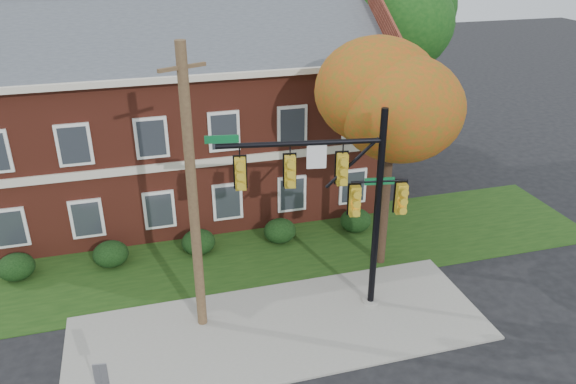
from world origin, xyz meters
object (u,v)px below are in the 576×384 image
object	(u,v)px
apartment_building	(177,103)
tree_right_rear	(398,20)
hedge_far_left	(16,267)
hedge_right	(280,231)
traffic_signal	(339,192)
utility_pole	(193,197)
tree_near_right	(400,103)
hedge_center	(198,242)
hedge_left	(111,254)
hedge_far_right	(356,220)

from	to	relation	value
apartment_building	tree_right_rear	xyz separation A→B (m)	(11.31, 0.86, 3.13)
hedge_far_left	hedge_right	bearing A→B (deg)	0.00
traffic_signal	tree_right_rear	bearing A→B (deg)	66.75
hedge_far_left	hedge_right	size ratio (longest dim) A/B	1.00
apartment_building	utility_pole	xyz separation A→B (m)	(-0.50, -9.95, -0.13)
tree_near_right	utility_pole	distance (m)	8.15
hedge_far_left	tree_near_right	bearing A→B (deg)	-11.27
hedge_center	hedge_right	distance (m)	3.50
traffic_signal	utility_pole	world-z (taller)	utility_pole
hedge_far_left	hedge_right	distance (m)	10.50
apartment_building	hedge_center	world-z (taller)	apartment_building
hedge_right	utility_pole	xyz separation A→B (m)	(-4.00, -4.70, 4.33)
hedge_left	hedge_far_left	bearing A→B (deg)	180.00
hedge_right	tree_right_rear	world-z (taller)	tree_right_rear
apartment_building	hedge_left	world-z (taller)	apartment_building
tree_near_right	utility_pole	xyz separation A→B (m)	(-7.72, -1.87, -1.81)
hedge_far_left	tree_near_right	size ratio (longest dim) A/B	0.16
traffic_signal	utility_pole	distance (m)	4.72
hedge_right	utility_pole	bearing A→B (deg)	-130.40
hedge_center	tree_near_right	distance (m)	9.90
hedge_far_right	tree_near_right	size ratio (longest dim) A/B	0.16
hedge_left	hedge_right	xyz separation A→B (m)	(7.00, 0.00, 0.00)
tree_right_rear	hedge_left	bearing A→B (deg)	-157.58
hedge_right	tree_right_rear	xyz separation A→B (m)	(7.81, 6.11, 7.60)
traffic_signal	hedge_center	bearing A→B (deg)	139.54
hedge_left	hedge_far_right	xyz separation A→B (m)	(10.50, 0.00, 0.00)
apartment_building	hedge_far_left	distance (m)	9.82
hedge_left	traffic_signal	size ratio (longest dim) A/B	0.19
hedge_far_left	tree_right_rear	size ratio (longest dim) A/B	0.13
hedge_far_right	utility_pole	size ratio (longest dim) A/B	0.15
hedge_center	hedge_right	size ratio (longest dim) A/B	1.00
tree_near_right	tree_right_rear	size ratio (longest dim) A/B	0.81
hedge_right	hedge_left	bearing A→B (deg)	180.00
hedge_far_right	tree_right_rear	size ratio (longest dim) A/B	0.13
hedge_left	tree_right_rear	bearing A→B (deg)	22.42
tree_right_rear	hedge_center	bearing A→B (deg)	-151.63
tree_near_right	apartment_building	bearing A→B (deg)	131.77
utility_pole	traffic_signal	bearing A→B (deg)	-26.98
hedge_far_left	traffic_signal	xyz separation A→B (m)	(11.20, -4.98, 4.02)
utility_pole	hedge_far_right	bearing A→B (deg)	8.56
hedge_far_left	hedge_left	distance (m)	3.50
tree_right_rear	hedge_right	bearing A→B (deg)	-141.98
tree_near_right	hedge_center	bearing A→B (deg)	158.58
hedge_left	hedge_right	world-z (taller)	same
hedge_far_right	tree_right_rear	bearing A→B (deg)	54.77
apartment_building	tree_right_rear	size ratio (longest dim) A/B	1.77
hedge_center	utility_pole	xyz separation A→B (m)	(-0.50, -4.70, 4.33)
apartment_building	traffic_signal	world-z (taller)	apartment_building
hedge_right	tree_near_right	size ratio (longest dim) A/B	0.16
traffic_signal	utility_pole	bearing A→B (deg)	-174.04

